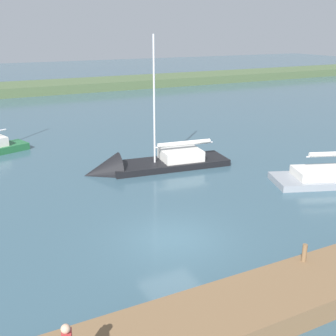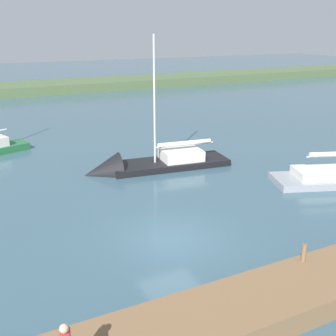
# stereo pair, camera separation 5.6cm
# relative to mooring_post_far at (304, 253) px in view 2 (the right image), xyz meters

# --- Properties ---
(ground_plane) EXTENTS (200.00, 200.00, 0.00)m
(ground_plane) POSITION_rel_mooring_post_far_xyz_m (2.62, -4.74, -1.08)
(ground_plane) COLOR #385666
(far_shoreline) EXTENTS (180.00, 8.00, 2.40)m
(far_shoreline) POSITION_rel_mooring_post_far_xyz_m (2.62, -50.74, -1.08)
(far_shoreline) COLOR #4C603D
(far_shoreline) RESTS_ON ground_plane
(dock_pier) EXTENTS (26.20, 2.46, 0.76)m
(dock_pier) POSITION_rel_mooring_post_far_xyz_m (2.62, 0.86, -0.70)
(dock_pier) COLOR brown
(dock_pier) RESTS_ON ground_plane
(mooring_post_far) EXTENTS (0.17, 0.17, 0.64)m
(mooring_post_far) POSITION_rel_mooring_post_far_xyz_m (0.00, 0.00, 0.00)
(mooring_post_far) COLOR brown
(mooring_post_far) RESTS_ON dock_pier
(sailboat_near_dock) EXTENTS (9.41, 3.56, 9.31)m
(sailboat_near_dock) POSITION_rel_mooring_post_far_xyz_m (0.10, -13.67, -0.96)
(sailboat_near_dock) COLOR black
(sailboat_near_dock) RESTS_ON ground_plane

